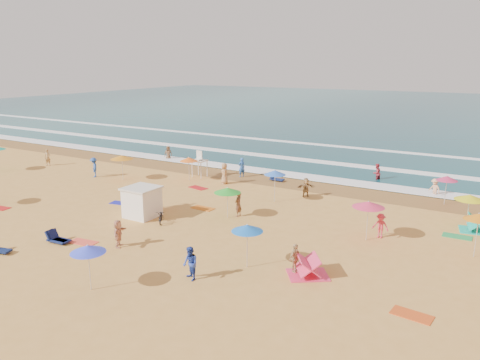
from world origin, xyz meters
The scene contains 13 objects.
ground centered at (0.00, 0.00, 0.00)m, with size 220.00×220.00×0.00m, color gold.
ocean centered at (0.00, 84.00, 0.00)m, with size 220.00×140.00×0.18m, color #0C4756.
wet_sand centered at (0.00, 12.50, 0.01)m, with size 220.00×220.00×0.00m, color olive.
surf_foam centered at (0.00, 21.32, 0.10)m, with size 200.00×18.70×0.05m.
cabana centered at (-1.02, -1.30, 1.00)m, with size 2.00×2.00×2.00m, color white.
cabana_roof centered at (-1.02, -1.30, 2.06)m, with size 2.20×2.20×0.12m, color silver.
bicycle centered at (0.88, -1.60, 0.43)m, with size 0.57×1.64×0.86m, color black.
lifeguard_stand centered at (-4.36, 10.24, 1.05)m, with size 1.20×1.20×2.10m, color white, non-canonical shape.
beach_umbrellas centered at (2.93, 1.22, 2.13)m, with size 49.77×29.62×0.81m.
loungers centered at (7.47, -1.97, 0.17)m, with size 55.07×23.46×0.34m.
towels centered at (4.11, -2.11, 0.01)m, with size 42.04×27.41×0.03m.
popup_tents centered at (15.89, 1.66, 0.60)m, with size 9.18×13.61×1.20m.
beachgoers centered at (-1.38, 3.65, 0.81)m, with size 44.26×27.61×2.12m.
Camera 1 is at (20.64, -24.49, 10.48)m, focal length 35.00 mm.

